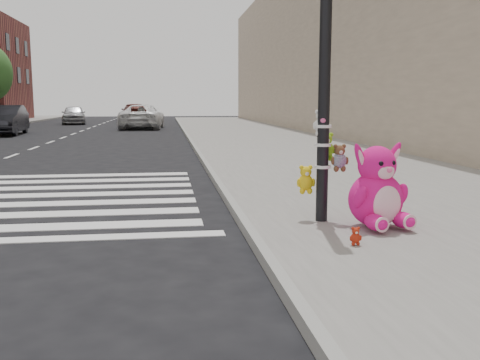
{
  "coord_description": "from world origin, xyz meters",
  "views": [
    {
      "loc": [
        0.49,
        -5.21,
        1.77
      ],
      "look_at": [
        1.44,
        1.66,
        0.75
      ],
      "focal_mm": 40.0,
      "sensor_mm": 36.0,
      "label": 1
    }
  ],
  "objects": [
    {
      "name": "red_teddy",
      "position": [
        2.62,
        0.5,
        0.25
      ],
      "size": [
        0.15,
        0.11,
        0.22
      ],
      "primitive_type": null,
      "rotation": [
        0.0,
        0.0,
        -0.02
      ],
      "color": "red",
      "rests_on": "sidewalk_near"
    },
    {
      "name": "car_white_near",
      "position": [
        -1.0,
        30.43,
        0.78
      ],
      "size": [
        2.87,
        5.71,
        1.55
      ],
      "primitive_type": "imported",
      "rotation": [
        0.0,
        0.0,
        3.09
      ],
      "color": "silver",
      "rests_on": "ground"
    },
    {
      "name": "sidewalk_near",
      "position": [
        5.0,
        10.0,
        0.07
      ],
      "size": [
        7.0,
        80.0,
        0.14
      ],
      "primitive_type": "cube",
      "color": "slate",
      "rests_on": "ground"
    },
    {
      "name": "car_dark_far",
      "position": [
        -7.94,
        24.67,
        0.79
      ],
      "size": [
        1.99,
        4.87,
        1.57
      ],
      "primitive_type": "imported",
      "rotation": [
        0.0,
        0.0,
        0.07
      ],
      "color": "black",
      "rests_on": "ground"
    },
    {
      "name": "pink_bunny",
      "position": [
        3.21,
        1.33,
        0.6
      ],
      "size": [
        0.84,
        0.94,
        1.13
      ],
      "rotation": [
        0.0,
        0.0,
        0.21
      ],
      "color": "#EC1382",
      "rests_on": "sidewalk_near"
    },
    {
      "name": "ground",
      "position": [
        0.0,
        0.0,
        0.0
      ],
      "size": [
        120.0,
        120.0,
        0.0
      ],
      "primitive_type": "plane",
      "color": "black",
      "rests_on": "ground"
    },
    {
      "name": "signal_pole",
      "position": [
        2.61,
        1.82,
        1.78
      ],
      "size": [
        0.68,
        0.49,
        4.0
      ],
      "color": "black",
      "rests_on": "sidewalk_near"
    },
    {
      "name": "car_silver_deep",
      "position": [
        -6.58,
        38.15,
        0.74
      ],
      "size": [
        2.32,
        4.52,
        1.47
      ],
      "primitive_type": "imported",
      "rotation": [
        0.0,
        0.0,
        0.14
      ],
      "color": "#AAABAF",
      "rests_on": "ground"
    },
    {
      "name": "car_maroon_near",
      "position": [
        -2.26,
        43.82,
        0.77
      ],
      "size": [
        2.94,
        5.57,
        1.54
      ],
      "primitive_type": "imported",
      "rotation": [
        0.0,
        0.0,
        3.29
      ],
      "color": "maroon",
      "rests_on": "ground"
    },
    {
      "name": "bld_near",
      "position": [
        10.5,
        20.0,
        5.0
      ],
      "size": [
        5.0,
        60.0,
        10.0
      ],
      "primitive_type": "cube",
      "color": "tan",
      "rests_on": "ground"
    },
    {
      "name": "curb_edge",
      "position": [
        1.55,
        10.0,
        0.07
      ],
      "size": [
        0.12,
        80.0,
        0.15
      ],
      "primitive_type": "cube",
      "color": "gray",
      "rests_on": "ground"
    }
  ]
}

